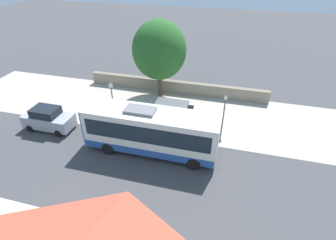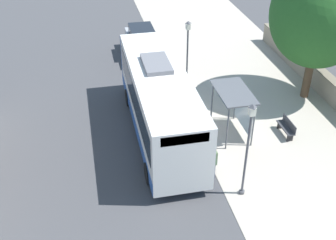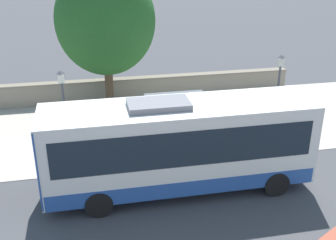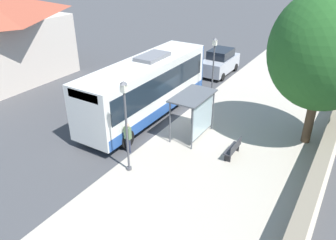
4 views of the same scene
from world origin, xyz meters
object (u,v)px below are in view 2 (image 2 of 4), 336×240
object	(u,v)px
pedestrian	(213,161)
shade_tree	(321,14)
street_lamp_far	(248,144)
parked_car_behind_bus	(142,43)
bus	(160,101)
street_lamp_near	(187,51)
bench	(287,127)
bus_shelter	(236,99)

from	to	relation	value
pedestrian	shade_tree	distance (m)	10.48
street_lamp_far	parked_car_behind_bus	xyz separation A→B (m)	(1.93, -14.93, -1.68)
bus	street_lamp_far	bearing A→B (deg)	116.49
bus	parked_car_behind_bus	bearing A→B (deg)	-93.85
pedestrian	shade_tree	xyz separation A→B (m)	(-7.60, -5.95, 4.08)
pedestrian	street_lamp_near	xyz separation A→B (m)	(-0.88, -8.19, 1.60)
bench	shade_tree	distance (m)	6.44
bench	street_lamp_far	world-z (taller)	street_lamp_far
bus_shelter	pedestrian	bearing A→B (deg)	56.50
parked_car_behind_bus	bus_shelter	bearing A→B (deg)	106.41
bus_shelter	street_lamp_near	distance (m)	5.15
parked_car_behind_bus	shade_tree	bearing A→B (deg)	137.80
bus	pedestrian	world-z (taller)	bus
bus	shade_tree	xyz separation A→B (m)	(-9.21, -1.99, 3.14)
bus_shelter	parked_car_behind_bus	size ratio (longest dim) A/B	0.65
pedestrian	parked_car_behind_bus	xyz separation A→B (m)	(0.95, -13.70, -0.01)
street_lamp_far	shade_tree	bearing A→B (deg)	-132.72
parked_car_behind_bus	bench	bearing A→B (deg)	116.94
street_lamp_far	shade_tree	size ratio (longest dim) A/B	0.56
street_lamp_near	shade_tree	xyz separation A→B (m)	(-6.72, 2.24, 2.48)
bus	bench	distance (m)	6.70
parked_car_behind_bus	street_lamp_far	bearing A→B (deg)	97.36
bench	parked_car_behind_bus	world-z (taller)	parked_car_behind_bus
shade_tree	parked_car_behind_bus	distance (m)	12.25
bench	bus	bearing A→B (deg)	-13.22
shade_tree	parked_car_behind_bus	size ratio (longest dim) A/B	1.86
pedestrian	shade_tree	world-z (taller)	shade_tree
bus	street_lamp_near	bearing A→B (deg)	-120.52
bus_shelter	pedestrian	distance (m)	4.01
shade_tree	bus	bearing A→B (deg)	12.19
shade_tree	bench	bearing A→B (deg)	50.80
street_lamp_near	parked_car_behind_bus	distance (m)	6.03
bus_shelter	bus	bearing A→B (deg)	-11.13
bench	street_lamp_far	bearing A→B (deg)	44.28
bus_shelter	bench	world-z (taller)	bus_shelter
street_lamp_near	shade_tree	distance (m)	7.50
shade_tree	parked_car_behind_bus	xyz separation A→B (m)	(8.55, -7.75, -4.09)
bus	bench	world-z (taller)	bus
bench	parked_car_behind_bus	size ratio (longest dim) A/B	0.33
pedestrian	street_lamp_far	distance (m)	2.29
bus_shelter	street_lamp_far	world-z (taller)	street_lamp_far
bench	street_lamp_near	bearing A→B (deg)	-55.89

